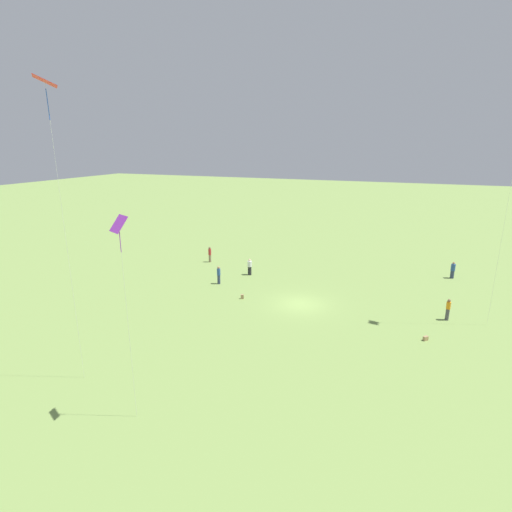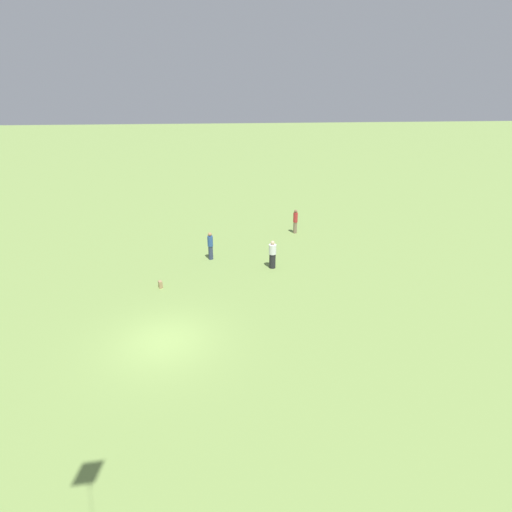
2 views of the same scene
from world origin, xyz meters
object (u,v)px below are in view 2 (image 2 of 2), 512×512
(person_4, at_px, (272,255))
(picnic_bag_1, at_px, (160,284))
(person_3, at_px, (210,246))
(person_5, at_px, (295,221))

(person_4, relative_size, picnic_bag_1, 4.41)
(person_4, bearing_deg, person_3, -56.38)
(person_3, xyz_separation_m, picnic_bag_1, (2.78, 3.73, -0.72))
(person_3, distance_m, picnic_bag_1, 4.71)
(person_4, bearing_deg, person_5, -144.47)
(person_4, relative_size, person_5, 0.96)
(person_4, distance_m, picnic_bag_1, 6.83)
(picnic_bag_1, bearing_deg, person_4, -163.14)
(person_3, relative_size, person_5, 0.99)
(person_3, distance_m, person_4, 4.12)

